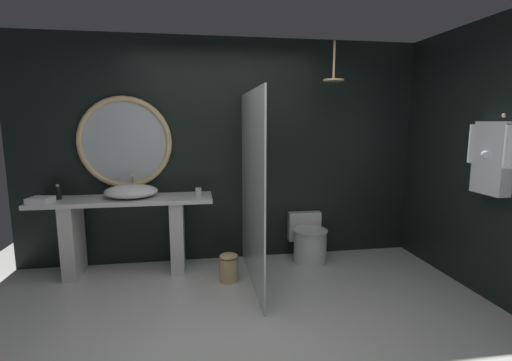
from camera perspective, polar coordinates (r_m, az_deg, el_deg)
ground_plane at (r=3.03m, az=-0.86°, el=-24.08°), size 5.76×5.76×0.00m
back_wall_panel at (r=4.44m, az=-4.49°, el=4.47°), size 4.80×0.10×2.60m
side_wall_right at (r=4.26m, az=30.43°, el=3.06°), size 0.10×2.47×2.60m
vanity_counter at (r=4.31m, az=-19.37°, el=-6.62°), size 1.87×0.49×0.84m
vessel_sink at (r=4.21m, az=-18.61°, el=-1.58°), size 0.56×0.46×0.24m
tumbler_cup at (r=4.12m, az=-8.84°, el=-1.75°), size 0.07×0.07×0.10m
soap_dispenser at (r=4.43m, az=-28.12°, el=-1.65°), size 0.06×0.06×0.16m
round_wall_mirror at (r=4.39m, az=-19.47°, el=5.51°), size 1.02×0.06×1.02m
shower_glass_panel at (r=3.73m, az=-0.64°, el=-1.41°), size 0.02×1.45×1.95m
rain_shower_head at (r=4.23m, az=11.82°, el=15.34°), size 0.23×0.23×0.42m
hanging_bathrobe at (r=3.87m, az=32.59°, el=3.46°), size 0.20×0.54×0.71m
toilet at (r=4.56m, az=8.02°, el=-8.96°), size 0.40×0.58×0.55m
waste_bin at (r=3.99m, az=-4.21°, el=-13.10°), size 0.19×0.19×0.30m
folded_hand_towel at (r=4.31m, az=-30.19°, el=-2.65°), size 0.24×0.23×0.06m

